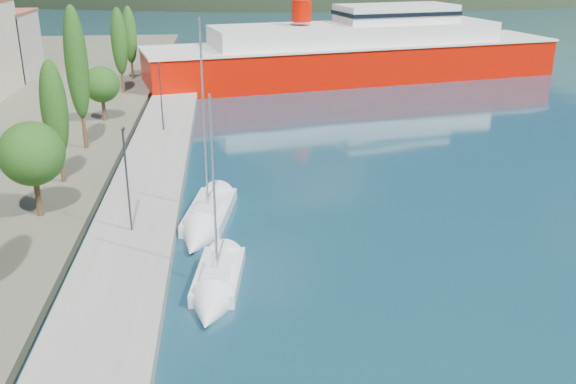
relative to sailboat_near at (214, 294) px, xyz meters
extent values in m
plane|color=#133848|center=(4.19, 111.34, -0.29)|extent=(1400.00, 1400.00, 0.00)
cube|color=gray|center=(-4.81, 17.34, 0.11)|extent=(5.00, 88.00, 0.80)
cylinder|color=#47301E|center=(-10.75, 10.16, 1.62)|extent=(0.36, 0.36, 2.44)
sphere|color=#204915|center=(-10.75, 10.16, 4.40)|extent=(3.90, 3.90, 3.90)
cylinder|color=#47301E|center=(-10.75, 16.40, 1.36)|extent=(0.30, 0.30, 1.90)
ellipsoid|color=#204915|center=(-10.75, 16.40, 5.68)|extent=(1.80, 1.80, 6.75)
cylinder|color=#47301E|center=(-10.75, 24.65, 1.67)|extent=(0.30, 0.30, 2.54)
ellipsoid|color=#204915|center=(-10.75, 24.65, 7.44)|extent=(1.80, 1.80, 9.00)
cylinder|color=#47301E|center=(-10.75, 33.93, 1.47)|extent=(0.36, 0.36, 2.14)
sphere|color=#204915|center=(-10.75, 33.93, 3.91)|extent=(3.42, 3.42, 3.42)
cylinder|color=#47301E|center=(-10.75, 46.83, 1.46)|extent=(0.30, 0.30, 2.10)
ellipsoid|color=#204915|center=(-10.75, 46.83, 6.23)|extent=(1.80, 1.80, 7.45)
cylinder|color=#47301E|center=(-10.75, 55.34, 1.40)|extent=(0.30, 0.30, 1.98)
ellipsoid|color=#204915|center=(-10.75, 55.34, 5.90)|extent=(1.80, 1.80, 7.03)
cylinder|color=#2D2D33|center=(-4.81, 7.12, 3.51)|extent=(0.12, 0.12, 6.00)
cube|color=#2D2D33|center=(-4.81, 7.37, 6.51)|extent=(0.15, 0.50, 0.12)
cylinder|color=#2D2D33|center=(-4.81, 29.48, 3.51)|extent=(0.12, 0.12, 6.00)
cube|color=#2D2D33|center=(-4.81, 29.73, 6.51)|extent=(0.15, 0.50, 0.12)
cube|color=silver|center=(0.24, 1.82, -0.05)|extent=(2.93, 5.72, 0.88)
cube|color=silver|center=(0.19, 1.46, 0.53)|extent=(1.62, 2.35, 0.34)
cylinder|color=silver|center=(0.19, 1.46, 5.01)|extent=(0.12, 0.12, 9.25)
cone|color=silver|center=(-0.22, -1.65, -0.05)|extent=(2.55, 2.82, 2.24)
cube|color=silver|center=(-0.35, 10.51, -0.03)|extent=(3.63, 7.16, 0.97)
cube|color=silver|center=(-0.43, 10.06, 0.62)|extent=(1.94, 2.95, 0.38)
cylinder|color=silver|center=(-0.43, 10.06, 6.36)|extent=(0.12, 0.12, 11.80)
cone|color=silver|center=(-1.11, 6.20, -0.03)|extent=(2.99, 3.57, 2.47)
cube|color=#BA0C00|center=(18.05, 55.93, 1.77)|extent=(55.49, 22.93, 5.25)
cube|color=silver|center=(18.05, 55.93, 4.39)|extent=(55.94, 23.34, 0.28)
cube|color=silver|center=(18.05, 55.93, 5.52)|extent=(38.64, 17.35, 2.81)
cube|color=silver|center=(23.54, 57.17, 8.05)|extent=(16.38, 10.15, 2.25)
cylinder|color=#BA0C00|center=(10.74, 54.28, 8.70)|extent=(2.44, 2.44, 2.62)
camera|label=1|loc=(0.90, -27.83, 15.81)|focal=40.00mm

